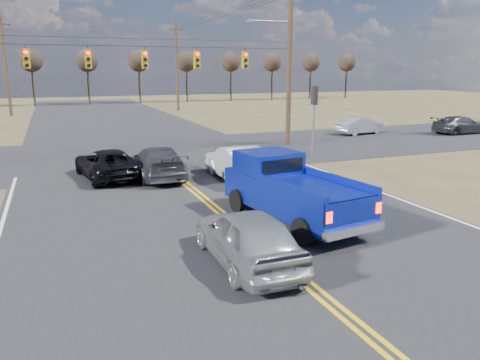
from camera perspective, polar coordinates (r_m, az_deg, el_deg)
name	(u,v)px	position (r m, az deg, el deg)	size (l,w,h in m)	color
ground	(302,281)	(11.16, 7.55, -12.09)	(160.00, 160.00, 0.00)	brown
road_main	(186,185)	(19.98, -6.58, -0.56)	(14.00, 120.00, 0.02)	#28282B
road_cross	(149,154)	(27.62, -11.01, 3.15)	(120.00, 12.00, 0.02)	#28282B
signal_gantry	(155,64)	(27.10, -10.34, 13.76)	(19.60, 4.83, 10.00)	#473323
utility_poles	(148,61)	(26.23, -11.09, 14.10)	(19.60, 58.32, 10.00)	#473323
treeline	(121,56)	(36.06, -14.26, 14.43)	(87.00, 117.80, 7.40)	#33261C
pickup_truck	(290,190)	(14.99, 6.10, -1.25)	(2.84, 5.79, 2.08)	black
silver_suv	(247,237)	(11.68, 0.90, -6.92)	(1.71, 4.26, 1.45)	gray
black_suv	(108,164)	(21.75, -15.82, 1.93)	(2.18, 4.73, 1.31)	black
white_car_queue	(238,163)	(20.54, -0.26, 2.10)	(1.62, 4.64, 1.53)	silver
dgrey_car_queue	(158,162)	(21.33, -9.97, 2.15)	(1.97, 4.84, 1.41)	#3A3A40
cross_car_east_near	(360,126)	(36.45, 14.45, 6.44)	(3.96, 1.38, 1.30)	#919498
cross_car_east_far	(461,125)	(39.34, 25.33, 6.09)	(4.63, 1.88, 1.34)	#2C2B30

